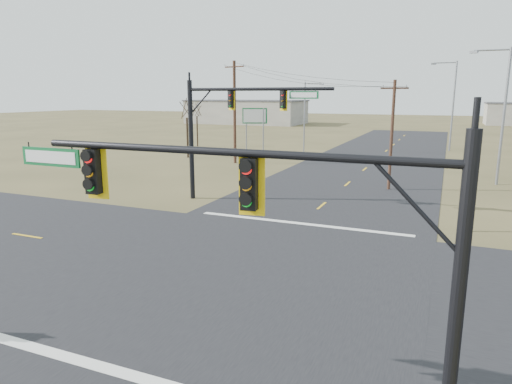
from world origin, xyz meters
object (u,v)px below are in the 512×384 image
at_px(utility_pole_far, 235,111).
at_px(bare_tree_a, 187,108).
at_px(streetlight_b, 451,101).
at_px(bare_tree_b, 197,109).
at_px(highway_sign, 255,121).
at_px(streetlight_c, 306,113).
at_px(pedestal_signal_ne, 470,177).
at_px(streetlight_a, 501,109).
at_px(mast_arm_near, 252,209).
at_px(utility_pole_near, 392,133).
at_px(mast_arm_far, 228,116).

bearing_deg(utility_pole_far, bare_tree_a, 165.15).
bearing_deg(streetlight_b, bare_tree_b, -178.79).
bearing_deg(bare_tree_b, highway_sign, -24.91).
bearing_deg(streetlight_c, highway_sign, -127.13).
relative_size(streetlight_c, bare_tree_a, 1.22).
xyz_separation_m(pedestal_signal_ne, streetlight_a, (2.42, 15.03, 3.00)).
bearing_deg(highway_sign, streetlight_b, 10.28).
bearing_deg(highway_sign, utility_pole_far, -103.49).
xyz_separation_m(mast_arm_near, streetlight_a, (7.15, 31.87, 1.20)).
xyz_separation_m(utility_pole_far, streetlight_b, (20.40, 20.19, 0.88)).
bearing_deg(utility_pole_far, streetlight_c, 71.15).
bearing_deg(utility_pole_near, mast_arm_far, -138.08).
bearing_deg(utility_pole_far, highway_sign, 97.05).
bearing_deg(utility_pole_far, utility_pole_near, -25.65).
height_order(mast_arm_far, highway_sign, mast_arm_far).
bearing_deg(streetlight_a, bare_tree_a, -165.44).
distance_m(streetlight_c, bare_tree_a, 14.81).
relative_size(utility_pole_far, bare_tree_b, 1.63).
bearing_deg(bare_tree_a, utility_pole_near, -22.67).
distance_m(utility_pole_near, highway_sign, 23.29).
xyz_separation_m(utility_pole_near, highway_sign, (-17.46, 15.41, -0.31)).
relative_size(utility_pole_far, bare_tree_a, 1.47).
bearing_deg(pedestal_signal_ne, mast_arm_far, 170.37).
distance_m(pedestal_signal_ne, bare_tree_b, 44.92).
distance_m(pedestal_signal_ne, streetlight_a, 15.51).
height_order(utility_pole_near, bare_tree_b, utility_pole_near).
bearing_deg(bare_tree_a, utility_pole_far, -14.85).
height_order(streetlight_b, streetlight_c, streetlight_b).
bearing_deg(bare_tree_b, bare_tree_a, -65.36).
distance_m(streetlight_a, streetlight_c, 24.67).
bearing_deg(mast_arm_near, bare_tree_a, 116.03).
height_order(mast_arm_far, utility_pole_far, utility_pole_far).
xyz_separation_m(mast_arm_far, bare_tree_a, (-14.08, 18.05, -0.11)).
bearing_deg(bare_tree_b, streetlight_b, 13.54).
relative_size(streetlight_b, bare_tree_b, 1.75).
relative_size(mast_arm_far, highway_sign, 1.78).
bearing_deg(mast_arm_far, streetlight_a, 59.78).
xyz_separation_m(pedestal_signal_ne, streetlight_b, (-1.15, 37.88, 3.33)).
bearing_deg(streetlight_c, mast_arm_near, -63.20).
relative_size(utility_pole_near, bare_tree_b, 1.27).
distance_m(bare_tree_a, bare_tree_b, 11.74).
bearing_deg(bare_tree_b, mast_arm_near, -58.77).
relative_size(pedestal_signal_ne, streetlight_b, 0.35).
bearing_deg(mast_arm_near, highway_sign, 105.92).
bearing_deg(mast_arm_far, utility_pole_near, 62.53).
distance_m(pedestal_signal_ne, streetlight_c, 34.39).
bearing_deg(utility_pole_near, highway_sign, 138.58).
bearing_deg(highway_sign, utility_pole_near, -61.96).
bearing_deg(pedestal_signal_ne, bare_tree_a, 141.62).
relative_size(utility_pole_far, streetlight_b, 0.93).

